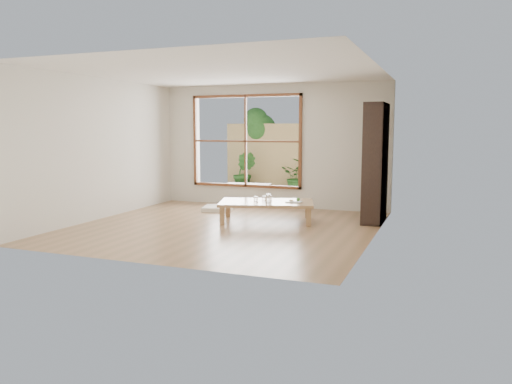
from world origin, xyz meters
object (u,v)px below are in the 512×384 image
low_table (266,204)px  food_tray (295,201)px  bookshelf (375,163)px  garden_bench (249,186)px

low_table → food_tray: (0.51, 0.09, 0.06)m
low_table → bookshelf: size_ratio=0.88×
bookshelf → garden_bench: 3.87m
garden_bench → low_table: bearing=-69.0°
garden_bench → bookshelf: bearing=-38.4°
bookshelf → food_tray: 1.59m
bookshelf → food_tray: (-1.32, -0.59, -0.67)m
bookshelf → garden_bench: (-3.24, 1.97, -0.76)m
food_tray → garden_bench: food_tray is taller
low_table → food_tray: food_tray is taller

